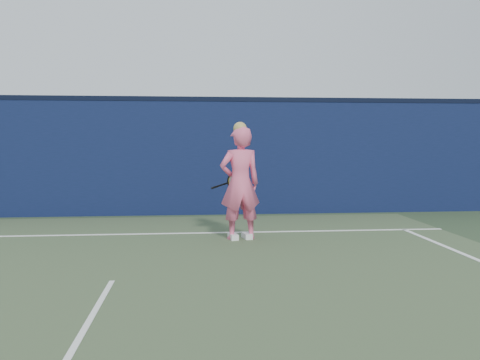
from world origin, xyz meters
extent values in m
plane|color=#2B3F27|center=(0.00, 0.00, 0.00)|extent=(80.00, 80.00, 0.00)
cube|color=#0D1739|center=(0.00, 6.50, 1.25)|extent=(24.00, 0.40, 2.50)
cube|color=black|center=(0.00, 6.50, 2.55)|extent=(24.00, 0.42, 0.10)
imported|color=#F7608A|center=(1.72, 3.42, 0.93)|extent=(0.75, 0.57, 1.86)
sphere|color=tan|center=(1.72, 3.42, 1.83)|extent=(0.22, 0.22, 0.22)
cube|color=white|center=(1.84, 3.44, 0.05)|extent=(0.17, 0.30, 0.10)
cube|color=white|center=(1.60, 3.39, 0.05)|extent=(0.17, 0.30, 0.10)
torus|color=black|center=(1.66, 3.86, 0.93)|extent=(0.29, 0.19, 0.30)
torus|color=yellow|center=(1.66, 3.86, 0.93)|extent=(0.23, 0.15, 0.25)
cylinder|color=beige|center=(1.66, 3.86, 0.93)|extent=(0.22, 0.14, 0.24)
cylinder|color=black|center=(1.44, 3.82, 0.88)|extent=(0.27, 0.12, 0.10)
cylinder|color=black|center=(1.31, 3.80, 0.84)|extent=(0.13, 0.07, 0.07)
cube|color=white|center=(0.00, 4.00, 0.01)|extent=(11.00, 0.08, 0.01)
camera|label=1|loc=(0.93, -4.88, 1.62)|focal=38.00mm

